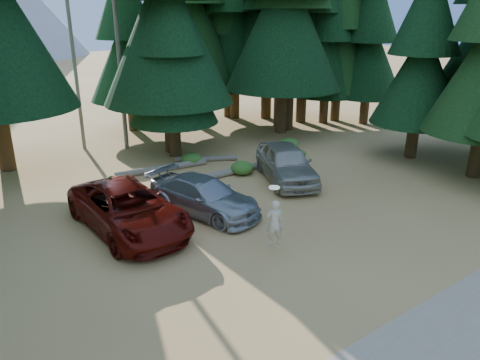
{
  "coord_description": "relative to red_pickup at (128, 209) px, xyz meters",
  "views": [
    {
      "loc": [
        -9.33,
        -10.68,
        7.72
      ],
      "look_at": [
        1.0,
        3.53,
        1.25
      ],
      "focal_mm": 35.0,
      "sensor_mm": 36.0,
      "label": 1
    }
  ],
  "objects": [
    {
      "name": "shrub_edge_east",
      "position": [
        11.23,
        2.95,
        -0.62
      ],
      "size": [
        0.76,
        0.76,
        0.42
      ],
      "primitive_type": "ellipsoid",
      "color": "#326E21",
      "rests_on": "ground"
    },
    {
      "name": "snag_back",
      "position": [
        2.23,
        11.64,
        4.17
      ],
      "size": [
        0.2,
        0.2,
        10.0
      ],
      "primitive_type": "cylinder",
      "color": "#706659",
      "rests_on": "ground"
    },
    {
      "name": "shrub_center_left",
      "position": [
        -0.32,
        3.49,
        -0.55
      ],
      "size": [
        1.02,
        1.02,
        0.56
      ],
      "primitive_type": "ellipsoid",
      "color": "#326E21",
      "rests_on": "ground"
    },
    {
      "name": "red_pickup",
      "position": [
        0.0,
        0.0,
        0.0
      ],
      "size": [
        2.94,
        6.07,
        1.67
      ],
      "primitive_type": "imported",
      "rotation": [
        0.0,
        0.0,
        0.03
      ],
      "color": "#5F0E08",
      "rests_on": "ground"
    },
    {
      "name": "forest_belt_east",
      "position": [
        18.93,
        -0.36,
        -0.83
      ],
      "size": [
        6.0,
        22.0,
        22.0
      ],
      "primitive_type": null,
      "color": "black",
      "rests_on": "ground"
    },
    {
      "name": "gravel_strip",
      "position": [
        3.43,
        -10.86,
        -0.83
      ],
      "size": [
        26.0,
        3.5,
        0.01
      ],
      "primitive_type": "cube",
      "color": "tan",
      "rests_on": "ground"
    },
    {
      "name": "shrub_left",
      "position": [
        1.17,
        4.64,
        -0.59
      ],
      "size": [
        0.89,
        0.89,
        0.49
      ],
      "primitive_type": "ellipsoid",
      "color": "#326E21",
      "rests_on": "ground"
    },
    {
      "name": "ground",
      "position": [
        3.43,
        -4.36,
        -0.83
      ],
      "size": [
        160.0,
        160.0,
        0.0
      ],
      "primitive_type": "plane",
      "color": "tan",
      "rests_on": "ground"
    },
    {
      "name": "log_right",
      "position": [
        7.02,
        2.75,
        -0.67
      ],
      "size": [
        5.18,
        0.36,
        0.33
      ],
      "primitive_type": "cylinder",
      "rotation": [
        0.0,
        1.57,
        -0.01
      ],
      "color": "#706659",
      "rests_on": "ground"
    },
    {
      "name": "log_left",
      "position": [
        4.02,
        5.21,
        -0.66
      ],
      "size": [
        4.74,
        0.94,
        0.34
      ],
      "primitive_type": "cylinder",
      "rotation": [
        0.0,
        1.57,
        -0.13
      ],
      "color": "#706659",
      "rests_on": "ground"
    },
    {
      "name": "snag_front",
      "position": [
        4.23,
        10.14,
        5.17
      ],
      "size": [
        0.24,
        0.24,
        12.0
      ],
      "primitive_type": "cylinder",
      "color": "#706659",
      "rests_on": "ground"
    },
    {
      "name": "shrub_right",
      "position": [
        5.78,
        5.37,
        -0.53
      ],
      "size": [
        1.09,
        1.09,
        0.6
      ],
      "primitive_type": "ellipsoid",
      "color": "#326E21",
      "rests_on": "ground"
    },
    {
      "name": "silver_minivan_right",
      "position": [
        8.19,
        0.62,
        0.03
      ],
      "size": [
        3.97,
        5.48,
        1.73
      ],
      "primitive_type": "imported",
      "rotation": [
        0.0,
        0.0,
        -0.42
      ],
      "color": "#B0AA9D",
      "rests_on": "ground"
    },
    {
      "name": "silver_minivan_center",
      "position": [
        3.04,
        -0.31,
        -0.11
      ],
      "size": [
        3.35,
        5.32,
        1.44
      ],
      "primitive_type": "imported",
      "rotation": [
        0.0,
        0.0,
        0.29
      ],
      "color": "#A7A9AF",
      "rests_on": "ground"
    },
    {
      "name": "frisbee_player",
      "position": [
        3.25,
        -4.4,
        0.24
      ],
      "size": [
        0.68,
        0.57,
        2.05
      ],
      "rotation": [
        0.0,
        0.0,
        2.76
      ],
      "color": "beige",
      "rests_on": "ground"
    },
    {
      "name": "shrub_center_right",
      "position": [
        7.02,
        2.55,
        -0.52
      ],
      "size": [
        1.15,
        1.15,
        0.63
      ],
      "primitive_type": "ellipsoid",
      "color": "#326E21",
      "rests_on": "ground"
    },
    {
      "name": "shrub_far_right",
      "position": [
        11.81,
        4.49,
        -0.51
      ],
      "size": [
        1.17,
        1.17,
        0.65
      ],
      "primitive_type": "ellipsoid",
      "color": "#326E21",
      "rests_on": "ground"
    },
    {
      "name": "forest_belt_north",
      "position": [
        3.43,
        10.64,
        -0.83
      ],
      "size": [
        36.0,
        7.0,
        22.0
      ],
      "primitive_type": null,
      "color": "black",
      "rests_on": "ground"
    },
    {
      "name": "log_mid",
      "position": [
        6.7,
        5.36,
        -0.7
      ],
      "size": [
        2.99,
        1.94,
        0.27
      ],
      "primitive_type": "cylinder",
      "rotation": [
        0.0,
        1.57,
        -0.54
      ],
      "color": "#706659",
      "rests_on": "ground"
    }
  ]
}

